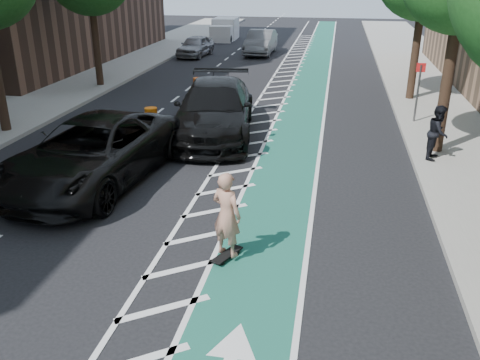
% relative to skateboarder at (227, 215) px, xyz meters
% --- Properties ---
extents(ground, '(120.00, 120.00, 0.00)m').
position_rel_skateboarder_xyz_m(ground, '(-2.30, -0.58, -1.07)').
color(ground, black).
rests_on(ground, ground).
extents(bike_lane, '(2.00, 90.00, 0.01)m').
position_rel_skateboarder_xyz_m(bike_lane, '(0.70, 9.42, -1.06)').
color(bike_lane, '#1B6155').
rests_on(bike_lane, ground).
extents(buffer_strip, '(1.40, 90.00, 0.01)m').
position_rel_skateboarder_xyz_m(buffer_strip, '(-0.80, 9.42, -1.06)').
color(buffer_strip, silver).
rests_on(buffer_strip, ground).
extents(sidewalk_right, '(5.00, 90.00, 0.15)m').
position_rel_skateboarder_xyz_m(sidewalk_right, '(7.20, 9.42, -0.99)').
color(sidewalk_right, gray).
rests_on(sidewalk_right, ground).
extents(sidewalk_left, '(5.00, 90.00, 0.15)m').
position_rel_skateboarder_xyz_m(sidewalk_left, '(-11.80, 9.42, -0.99)').
color(sidewalk_left, gray).
rests_on(sidewalk_left, ground).
extents(curb_right, '(0.12, 90.00, 0.16)m').
position_rel_skateboarder_xyz_m(curb_right, '(4.75, 9.42, -0.99)').
color(curb_right, gray).
rests_on(curb_right, ground).
extents(curb_left, '(0.12, 90.00, 0.16)m').
position_rel_skateboarder_xyz_m(curb_left, '(-9.35, 9.42, -0.99)').
color(curb_left, gray).
rests_on(curb_left, ground).
extents(sign_post, '(0.35, 0.08, 2.47)m').
position_rel_skateboarder_xyz_m(sign_post, '(5.30, 11.42, 0.29)').
color(sign_post, '#4C4C4C').
rests_on(sign_post, ground).
extents(skateboard, '(0.58, 0.89, 0.12)m').
position_rel_skateboarder_xyz_m(skateboard, '(0.00, -0.00, -0.97)').
color(skateboard, black).
rests_on(skateboard, ground).
extents(skateboarder, '(0.82, 0.70, 1.90)m').
position_rel_skateboarder_xyz_m(skateboarder, '(0.00, 0.00, 0.00)').
color(skateboarder, tan).
rests_on(skateboarder, skateboard).
extents(suv_near, '(3.83, 7.07, 1.88)m').
position_rel_skateboarder_xyz_m(suv_near, '(-4.70, 3.52, -0.12)').
color(suv_near, black).
rests_on(suv_near, ground).
extents(suv_far, '(3.69, 7.16, 1.98)m').
position_rel_skateboarder_xyz_m(suv_far, '(-2.30, 8.62, -0.07)').
color(suv_far, black).
rests_on(suv_far, ground).
extents(car_silver, '(2.07, 4.42, 1.46)m').
position_rel_skateboarder_xyz_m(car_silver, '(-7.92, 26.54, -0.34)').
color(car_silver, gray).
rests_on(car_silver, ground).
extents(car_grey, '(1.87, 5.19, 1.70)m').
position_rel_skateboarder_xyz_m(car_grey, '(-3.48, 28.40, -0.21)').
color(car_grey, slate).
rests_on(car_grey, ground).
extents(pedestrian, '(0.91, 1.02, 1.75)m').
position_rel_skateboarder_xyz_m(pedestrian, '(5.40, 7.04, -0.04)').
color(pedestrian, black).
rests_on(pedestrian, sidewalk_right).
extents(box_truck, '(2.09, 4.41, 1.81)m').
position_rel_skateboarder_xyz_m(box_truck, '(-7.80, 35.87, -0.23)').
color(box_truck, silver).
rests_on(box_truck, ground).
extents(barrel_a, '(0.65, 0.65, 0.89)m').
position_rel_skateboarder_xyz_m(barrel_a, '(-4.50, 4.47, -0.65)').
color(barrel_a, '#FF600D').
rests_on(barrel_a, ground).
extents(barrel_b, '(0.62, 0.62, 0.85)m').
position_rel_skateboarder_xyz_m(barrel_b, '(-4.92, 8.92, -0.66)').
color(barrel_b, orange).
rests_on(barrel_b, ground).
extents(barrel_c, '(0.59, 0.59, 0.80)m').
position_rel_skateboarder_xyz_m(barrel_c, '(-4.70, 15.16, -0.69)').
color(barrel_c, '#F3550C').
rests_on(barrel_c, ground).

